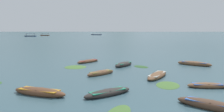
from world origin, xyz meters
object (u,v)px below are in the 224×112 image
Objects in this scene: rowboat_1 at (124,64)px; rowboat_7 at (194,64)px; rowboat_6 at (211,105)px; ferry_0 at (30,36)px; rowboat_2 at (207,86)px; rowboat_5 at (88,61)px; rowboat_10 at (40,92)px; rowboat_9 at (101,73)px; rowboat_8 at (108,93)px; ferry_1 at (97,35)px; ferry_2 at (45,35)px; rowboat_3 at (157,75)px.

rowboat_1 is 9.04m from rowboat_7.
ferry_0 is (-80.15, 143.39, 0.26)m from rowboat_6.
rowboat_2 is at bearing -59.57° from ferry_0.
rowboat_6 is (10.34, -16.63, 0.03)m from rowboat_5.
rowboat_2 is 0.72× the size of rowboat_10.
rowboat_9 is at bearing -149.04° from rowboat_7.
rowboat_5 is at bearing 134.23° from rowboat_2.
rowboat_10 is at bearing -175.84° from rowboat_8.
rowboat_8 is 0.40× the size of ferry_0.
rowboat_10 reaches higher than rowboat_5.
rowboat_1 is at bearing 110.78° from rowboat_6.
rowboat_9 reaches higher than rowboat_8.
rowboat_6 reaches higher than rowboat_9.
rowboat_5 is 191.38m from ferry_1.
rowboat_8 is at bearing 4.16° from rowboat_10.
rowboat_5 is 0.99× the size of rowboat_6.
rowboat_8 is at bearing -126.22° from rowboat_7.
rowboat_8 is at bearing -80.86° from ferry_1.
rowboat_1 is 0.88× the size of rowboat_10.
rowboat_5 is 8.51m from rowboat_9.
rowboat_1 is 0.43× the size of ferry_0.
ferry_2 is at bearing 118.31° from rowboat_7.
rowboat_2 is 0.98× the size of rowboat_9.
rowboat_6 is at bearing -69.22° from rowboat_1.
rowboat_1 is 11.99m from rowboat_8.
rowboat_3 is at bearing 103.97° from rowboat_6.
ferry_2 is at bearing 116.12° from rowboat_2.
rowboat_7 reaches higher than rowboat_2.
rowboat_2 is 16.85m from rowboat_5.
rowboat_2 is at bearing -44.98° from rowboat_3.
rowboat_9 is (2.88, -8.00, 0.02)m from rowboat_5.
rowboat_9 is (-8.87, 4.07, 0.02)m from rowboat_2.
rowboat_1 is 1.21× the size of rowboat_2.
rowboat_7 is 16.41m from rowboat_8.
rowboat_8 is at bearing -124.72° from rowboat_3.
rowboat_1 is 0.90× the size of rowboat_7.
rowboat_9 reaches higher than rowboat_2.
rowboat_10 is (-0.42, -14.93, 0.03)m from rowboat_5.
rowboat_6 is 209.52m from ferry_1.
ferry_0 reaches higher than rowboat_8.
ferry_1 is at bearing 102.57° from rowboat_7.
rowboat_2 is 0.28× the size of ferry_1.
rowboat_9 is 0.74× the size of rowboat_10.
rowboat_3 is 1.18× the size of rowboat_5.
rowboat_10 is 181.27m from ferry_2.
ferry_2 is (-80.84, 164.89, 0.30)m from rowboat_2.
ferry_1 is at bearing 100.56° from rowboat_3.
rowboat_9 is at bearing 172.88° from rowboat_3.
rowboat_7 is at bearing 53.78° from rowboat_8.
rowboat_5 is 0.50× the size of ferry_2.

